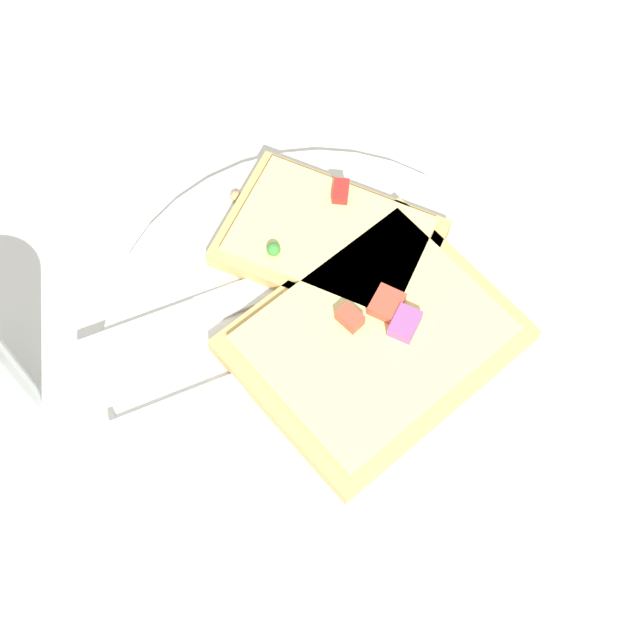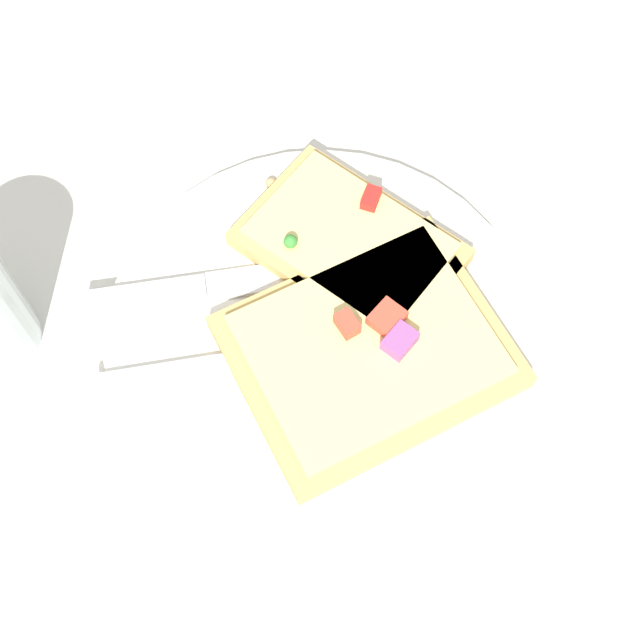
% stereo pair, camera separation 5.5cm
% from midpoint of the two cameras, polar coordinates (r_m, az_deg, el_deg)
% --- Properties ---
extents(ground_plane, '(4.00, 4.00, 0.00)m').
position_cam_midpoint_polar(ground_plane, '(0.57, 2.75, -1.24)').
color(ground_plane, beige).
extents(plate, '(0.27, 0.27, 0.01)m').
position_cam_midpoint_polar(plate, '(0.57, 2.77, -0.99)').
color(plate, silver).
rests_on(plate, ground).
extents(fork, '(0.21, 0.06, 0.01)m').
position_cam_midpoint_polar(fork, '(0.55, 0.30, -2.83)').
color(fork, silver).
rests_on(fork, plate).
extents(knife, '(0.21, 0.06, 0.01)m').
position_cam_midpoint_polar(knife, '(0.57, -3.75, 1.96)').
color(knife, silver).
rests_on(knife, plate).
extents(pizza_slice_main, '(0.17, 0.14, 0.03)m').
position_cam_midpoint_polar(pizza_slice_main, '(0.55, 6.02, -2.20)').
color(pizza_slice_main, tan).
rests_on(pizza_slice_main, plate).
extents(pizza_slice_corner, '(0.15, 0.16, 0.03)m').
position_cam_midpoint_polar(pizza_slice_corner, '(0.58, 4.64, 4.54)').
color(pizza_slice_corner, tan).
rests_on(pizza_slice_corner, plate).
extents(crumb_scatter, '(0.08, 0.13, 0.01)m').
position_cam_midpoint_polar(crumb_scatter, '(0.60, 2.00, 6.94)').
color(crumb_scatter, tan).
rests_on(crumb_scatter, plate).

